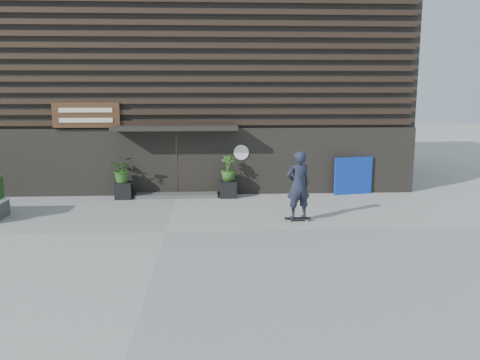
{
  "coord_description": "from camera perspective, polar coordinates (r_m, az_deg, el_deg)",
  "views": [
    {
      "loc": [
        1.34,
        -13.6,
        4.01
      ],
      "look_at": [
        2.19,
        1.94,
        1.1
      ],
      "focal_mm": 37.48,
      "sensor_mm": 36.0,
      "label": 1
    }
  ],
  "objects": [
    {
      "name": "entrance_step",
      "position": [
        18.67,
        -7.19,
        -1.71
      ],
      "size": [
        3.0,
        0.8,
        0.12
      ],
      "primitive_type": "cube",
      "color": "#484845",
      "rests_on": "ground"
    },
    {
      "name": "building",
      "position": [
        23.6,
        -6.51,
        10.47
      ],
      "size": [
        18.0,
        11.0,
        8.0
      ],
      "color": "black",
      "rests_on": "ground"
    },
    {
      "name": "bamboo_right",
      "position": [
        18.24,
        -1.34,
        1.35
      ],
      "size": [
        0.54,
        0.54,
        0.96
      ],
      "primitive_type": "imported",
      "color": "#2D591E",
      "rests_on": "planter_pot_right"
    },
    {
      "name": "bamboo_left",
      "position": [
        18.52,
        -13.18,
        1.21
      ],
      "size": [
        0.86,
        0.75,
        0.96
      ],
      "primitive_type": "imported",
      "color": "#2D591E",
      "rests_on": "planter_pot_left"
    },
    {
      "name": "skateboarder",
      "position": [
        15.06,
        6.65,
        -0.58
      ],
      "size": [
        0.84,
        0.65,
        2.13
      ],
      "color": "black",
      "rests_on": "ground"
    },
    {
      "name": "planter_pot_left",
      "position": [
        18.66,
        -13.08,
        -1.15
      ],
      "size": [
        0.6,
        0.6,
        0.6
      ],
      "primitive_type": "cube",
      "color": "black",
      "rests_on": "ground"
    },
    {
      "name": "blue_tarp",
      "position": [
        19.33,
        12.76,
        0.48
      ],
      "size": [
        1.49,
        0.41,
        1.41
      ],
      "primitive_type": "cube",
      "rotation": [
        0.0,
        0.0,
        0.2
      ],
      "color": "#0C2C9F",
      "rests_on": "ground"
    },
    {
      "name": "ground",
      "position": [
        14.24,
        -8.46,
        -5.88
      ],
      "size": [
        80.0,
        80.0,
        0.0
      ],
      "primitive_type": "plane",
      "color": "#9E9B96",
      "rests_on": "ground"
    },
    {
      "name": "planter_pot_right",
      "position": [
        18.39,
        -1.33,
        -1.05
      ],
      "size": [
        0.6,
        0.6,
        0.6
      ],
      "primitive_type": "cube",
      "color": "black",
      "rests_on": "ground"
    }
  ]
}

